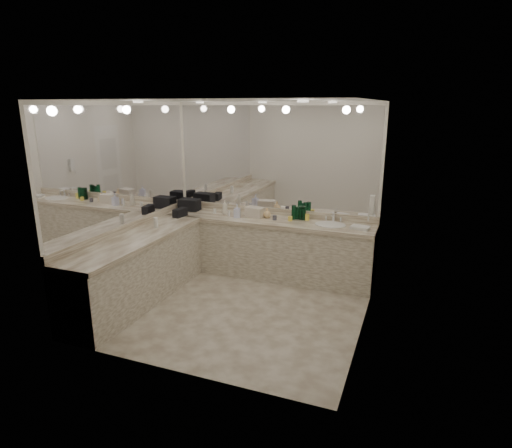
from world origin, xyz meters
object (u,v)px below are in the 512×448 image
at_px(sink, 330,225).
at_px(black_toiletry_bag, 190,205).
at_px(wall_phone, 372,205).
at_px(soap_bottle_c, 267,213).
at_px(hand_towel, 360,228).
at_px(soap_bottle_b, 237,211).
at_px(soap_bottle_a, 225,207).
at_px(cream_cosmetic_case, 255,212).

relative_size(sink, black_toiletry_bag, 1.35).
relative_size(wall_phone, soap_bottle_c, 1.57).
distance_m(sink, hand_towel, 0.43).
relative_size(sink, hand_towel, 1.76).
bearing_deg(soap_bottle_b, soap_bottle_a, 155.37).
bearing_deg(black_toiletry_bag, sink, -0.84).
height_order(soap_bottle_a, soap_bottle_b, soap_bottle_a).
relative_size(wall_phone, soap_bottle_a, 1.07).
xyz_separation_m(sink, soap_bottle_b, (-1.41, -0.10, 0.11)).
relative_size(black_toiletry_bag, soap_bottle_c, 2.12).
bearing_deg(sink, soap_bottle_b, -175.94).
height_order(sink, black_toiletry_bag, black_toiletry_bag).
bearing_deg(cream_cosmetic_case, soap_bottle_b, -141.16).
bearing_deg(hand_towel, cream_cosmetic_case, 176.84).
relative_size(black_toiletry_bag, cream_cosmetic_case, 1.18).
relative_size(black_toiletry_bag, soap_bottle_a, 1.44).
height_order(black_toiletry_bag, hand_towel, black_toiletry_bag).
bearing_deg(wall_phone, cream_cosmetic_case, 163.43).
bearing_deg(wall_phone, sink, 140.43).
bearing_deg(black_toiletry_bag, soap_bottle_c, 0.84).
height_order(sink, soap_bottle_a, soap_bottle_a).
bearing_deg(soap_bottle_b, hand_towel, 1.21).
distance_m(sink, black_toiletry_bag, 2.31).
xyz_separation_m(cream_cosmetic_case, soap_bottle_b, (-0.24, -0.13, 0.02)).
bearing_deg(cream_cosmetic_case, black_toiletry_bag, -169.02).
relative_size(sink, wall_phone, 1.83).
height_order(hand_towel, soap_bottle_a, soap_bottle_a).
bearing_deg(sink, soap_bottle_a, 179.36).
height_order(soap_bottle_b, soap_bottle_c, soap_bottle_b).
distance_m(soap_bottle_a, soap_bottle_c, 0.69).
relative_size(sink, soap_bottle_a, 1.95).
distance_m(hand_towel, soap_bottle_c, 1.41).
relative_size(soap_bottle_b, soap_bottle_c, 1.36).
distance_m(black_toiletry_bag, hand_towel, 2.73).
height_order(cream_cosmetic_case, soap_bottle_b, soap_bottle_b).
relative_size(cream_cosmetic_case, soap_bottle_c, 1.80).
xyz_separation_m(sink, cream_cosmetic_case, (-1.17, 0.03, 0.08)).
bearing_deg(sink, soap_bottle_c, 176.90).
xyz_separation_m(black_toiletry_bag, soap_bottle_c, (1.33, 0.02, -0.02)).
bearing_deg(black_toiletry_bag, soap_bottle_b, -8.47).
distance_m(hand_towel, soap_bottle_b, 1.84).
xyz_separation_m(sink, wall_phone, (0.61, -0.50, 0.46)).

